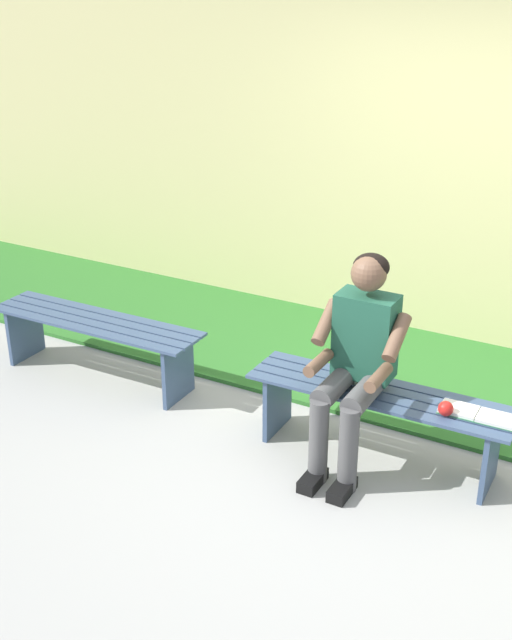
{
  "coord_description": "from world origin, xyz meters",
  "views": [
    {
      "loc": [
        -1.34,
        3.85,
        2.67
      ],
      "look_at": [
        0.74,
        0.15,
        0.8
      ],
      "focal_mm": 44.63,
      "sensor_mm": 36.0,
      "label": 1
    }
  ],
  "objects_px": {
    "bench_far": "(96,334)",
    "apple": "(446,409)",
    "person_seated": "(357,357)",
    "book_open": "(477,415)",
    "bench_near": "(379,409)"
  },
  "relations": [
    {
      "from": "bench_far",
      "to": "apple",
      "type": "distance_m",
      "value": 2.51
    },
    {
      "from": "bench_far",
      "to": "person_seated",
      "type": "relative_size",
      "value": 1.28
    },
    {
      "from": "bench_far",
      "to": "apple",
      "type": "relative_size",
      "value": 19.02
    },
    {
      "from": "bench_far",
      "to": "person_seated",
      "type": "height_order",
      "value": "person_seated"
    },
    {
      "from": "person_seated",
      "to": "book_open",
      "type": "bearing_deg",
      "value": -171.8
    },
    {
      "from": "bench_near",
      "to": "apple",
      "type": "relative_size",
      "value": 18.57
    },
    {
      "from": "bench_near",
      "to": "bench_far",
      "type": "relative_size",
      "value": 0.98
    },
    {
      "from": "person_seated",
      "to": "apple",
      "type": "xyz_separation_m",
      "value": [
        -0.52,
        -0.02,
        -0.2
      ]
    },
    {
      "from": "bench_near",
      "to": "apple",
      "type": "distance_m",
      "value": 0.44
    },
    {
      "from": "bench_near",
      "to": "bench_far",
      "type": "height_order",
      "value": "same"
    },
    {
      "from": "person_seated",
      "to": "book_open",
      "type": "relative_size",
      "value": 3.02
    },
    {
      "from": "apple",
      "to": "book_open",
      "type": "height_order",
      "value": "apple"
    },
    {
      "from": "bench_near",
      "to": "person_seated",
      "type": "distance_m",
      "value": 0.38
    },
    {
      "from": "person_seated",
      "to": "bench_far",
      "type": "bearing_deg",
      "value": -2.89
    },
    {
      "from": "bench_near",
      "to": "bench_far",
      "type": "xyz_separation_m",
      "value": [
        2.1,
        0.0,
        0.0
      ]
    }
  ]
}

